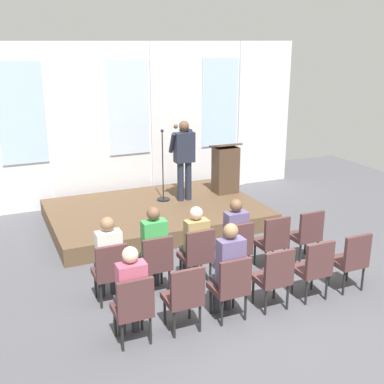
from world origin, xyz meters
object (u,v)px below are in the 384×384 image
at_px(mic_stand, 163,185).
at_px(chair_r0_c5, 307,233).
at_px(chair_r0_c4, 273,239).
at_px(audience_r1_c2, 229,266).
at_px(audience_r0_c2, 195,241).
at_px(chair_r1_c1, 184,295).
at_px(audience_r0_c0, 108,255).
at_px(chair_r1_c3, 274,275).
at_px(audience_r0_c3, 234,233).
at_px(audience_r0_c1, 153,245).
at_px(speaker, 184,155).
at_px(chair_r0_c2, 197,253).
at_px(audience_r1_c0, 131,289).
at_px(chair_r1_c5, 351,258).
at_px(lectern, 225,169).
at_px(chair_r0_c3, 236,246).
at_px(chair_r1_c2, 231,284).
at_px(chair_r0_c1, 156,261).
at_px(chair_r0_c0, 111,269).
at_px(chair_r1_c0, 133,306).
at_px(chair_r1_c4, 314,266).

xyz_separation_m(mic_stand, chair_r0_c5, (1.39, -3.22, -0.13)).
xyz_separation_m(chair_r0_c4, audience_r1_c2, (-1.36, -1.01, 0.23)).
relative_size(audience_r0_c2, chair_r1_c1, 1.36).
bearing_deg(chair_r1_c1, audience_r0_c0, 120.10).
bearing_deg(audience_r0_c0, chair_r0_c5, -1.38).
relative_size(audience_r1_c2, chair_r1_c3, 1.48).
bearing_deg(audience_r0_c3, chair_r1_c1, -139.22).
relative_size(audience_r0_c1, audience_r0_c2, 1.07).
relative_size(speaker, chair_r0_c2, 1.84).
xyz_separation_m(audience_r0_c1, audience_r1_c0, (-0.68, -1.09, -0.03)).
height_order(speaker, mic_stand, speaker).
relative_size(audience_r0_c1, chair_r1_c5, 1.46).
bearing_deg(chair_r1_c3, speaker, 84.63).
bearing_deg(audience_r0_c1, lectern, 47.77).
bearing_deg(audience_r0_c2, speaker, 70.20).
bearing_deg(audience_r1_c2, chair_r0_c4, 36.69).
relative_size(chair_r0_c3, chair_r1_c2, 1.00).
relative_size(chair_r0_c3, chair_r0_c5, 1.00).
bearing_deg(chair_r0_c1, audience_r0_c3, 3.46).
bearing_deg(chair_r0_c2, chair_r1_c1, -121.93).
height_order(audience_r0_c3, chair_r0_c4, audience_r0_c3).
relative_size(chair_r0_c2, chair_r1_c3, 1.00).
distance_m(chair_r0_c0, audience_r1_c0, 1.03).
distance_m(audience_r0_c3, chair_r1_c1, 1.81).
bearing_deg(audience_r1_c0, mic_stand, 64.60).
height_order(speaker, chair_r1_c0, speaker).
distance_m(mic_stand, chair_r1_c5, 4.54).
bearing_deg(audience_r0_c3, audience_r0_c0, -179.99).
xyz_separation_m(audience_r0_c0, chair_r1_c0, (0.00, -1.17, -0.19)).
xyz_separation_m(chair_r1_c1, audience_r1_c2, (0.68, 0.08, 0.23)).
distance_m(speaker, chair_r1_c5, 4.34).
bearing_deg(chair_r0_c2, chair_r0_c0, 180.00).
height_order(chair_r0_c0, chair_r1_c3, same).
xyz_separation_m(chair_r0_c5, audience_r1_c2, (-2.04, -1.01, 0.23)).
bearing_deg(audience_r0_c0, chair_r0_c3, -2.29).
bearing_deg(chair_r1_c5, chair_r0_c2, 151.86).
bearing_deg(lectern, chair_r0_c2, -123.90).
height_order(audience_r0_c0, audience_r0_c2, audience_r0_c0).
bearing_deg(chair_r1_c0, chair_r1_c4, 0.00).
bearing_deg(chair_r1_c2, audience_r0_c3, 59.90).
relative_size(lectern, chair_r0_c3, 1.23).
xyz_separation_m(chair_r1_c0, audience_r1_c0, (0.00, 0.08, 0.19)).
bearing_deg(audience_r1_c0, chair_r1_c1, -6.88).
bearing_deg(chair_r1_c1, chair_r1_c0, 180.00).
bearing_deg(chair_r1_c4, speaker, 94.01).
relative_size(audience_r1_c0, chair_r1_c1, 1.39).
distance_m(chair_r0_c3, audience_r1_c0, 2.29).
distance_m(chair_r0_c0, chair_r1_c4, 2.94).
height_order(mic_stand, chair_r0_c3, mic_stand).
distance_m(chair_r0_c0, chair_r1_c1, 1.29).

